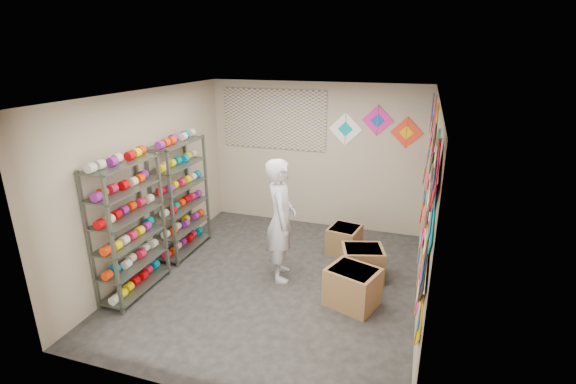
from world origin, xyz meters
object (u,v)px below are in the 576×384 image
(carton_a, at_px, (352,287))
(carton_c, at_px, (344,240))
(carton_b, at_px, (362,263))
(shelf_rack_front, at_px, (129,229))
(shopkeeper, at_px, (281,220))
(shelf_rack_back, at_px, (181,198))

(carton_a, xyz_separation_m, carton_c, (-0.38, 1.45, -0.03))
(carton_a, bearing_deg, carton_b, 107.48)
(shelf_rack_front, xyz_separation_m, carton_c, (2.57, 2.05, -0.72))
(shelf_rack_front, bearing_deg, carton_a, 11.49)
(shopkeeper, bearing_deg, carton_b, -94.08)
(shelf_rack_front, height_order, carton_c, shelf_rack_front)
(carton_a, distance_m, carton_b, 0.73)
(shelf_rack_back, distance_m, carton_b, 3.06)
(shopkeeper, height_order, carton_b, shopkeeper)
(shopkeeper, xyz_separation_m, carton_c, (0.76, 1.05, -0.68))
(shelf_rack_front, distance_m, carton_c, 3.37)
(shopkeeper, relative_size, carton_b, 3.06)
(carton_a, relative_size, carton_c, 1.20)
(shelf_rack_front, bearing_deg, carton_b, 24.01)
(carton_c, bearing_deg, carton_a, -65.35)
(shelf_rack_front, relative_size, carton_b, 3.18)
(carton_a, height_order, carton_c, carton_a)
(shelf_rack_front, relative_size, carton_c, 3.63)
(shelf_rack_front, relative_size, shopkeeper, 1.04)
(carton_b, bearing_deg, shelf_rack_front, -172.14)
(shelf_rack_back, relative_size, carton_a, 3.01)
(shelf_rack_front, height_order, shelf_rack_back, same)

